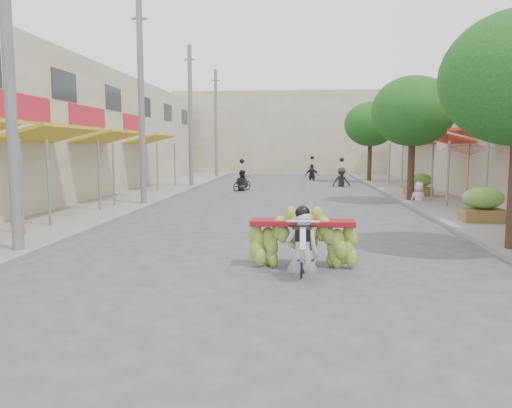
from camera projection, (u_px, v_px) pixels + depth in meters
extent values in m
plane|color=#515156|center=(252.00, 304.00, 7.51)|extent=(120.00, 120.00, 0.00)
cube|color=gray|center=(130.00, 197.00, 22.92)|extent=(4.00, 60.00, 0.12)
cube|color=gray|center=(442.00, 199.00, 21.78)|extent=(4.00, 60.00, 0.12)
cube|color=#BEB496|center=(10.00, 132.00, 22.00)|extent=(8.00, 40.00, 6.00)
cylinder|color=slate|center=(22.00, 189.00, 12.63)|extent=(0.08, 0.08, 2.55)
cube|color=gold|center=(50.00, 134.00, 15.69)|extent=(1.77, 4.00, 0.53)
cylinder|color=slate|center=(49.00, 185.00, 14.01)|extent=(0.08, 0.08, 2.55)
cylinder|color=slate|center=(99.00, 177.00, 17.58)|extent=(0.08, 0.08, 2.55)
cube|color=#BC1935|center=(21.00, 107.00, 15.66)|extent=(0.10, 3.50, 0.80)
cube|color=gold|center=(109.00, 137.00, 20.64)|extent=(1.77, 4.00, 0.53)
cylinder|color=slate|center=(114.00, 175.00, 18.96)|extent=(0.08, 0.08, 2.55)
cylinder|color=slate|center=(143.00, 170.00, 22.53)|extent=(0.08, 0.08, 2.55)
cube|color=#BC1935|center=(88.00, 116.00, 20.61)|extent=(0.10, 3.50, 0.80)
cube|color=gold|center=(151.00, 139.00, 26.58)|extent=(1.77, 4.00, 0.53)
cylinder|color=slate|center=(157.00, 168.00, 24.90)|extent=(0.08, 0.08, 2.55)
cylinder|color=slate|center=(175.00, 165.00, 28.47)|extent=(0.08, 0.08, 2.55)
cube|color=#BC1935|center=(135.00, 123.00, 26.55)|extent=(0.10, 3.50, 0.80)
cube|color=#1E2328|center=(64.00, 86.00, 18.52)|extent=(0.08, 2.00, 1.10)
cube|color=#1E2328|center=(113.00, 98.00, 23.47)|extent=(0.08, 2.00, 1.10)
cube|color=#1E2328|center=(145.00, 107.00, 28.42)|extent=(0.08, 2.00, 1.10)
cube|color=#1E2328|center=(168.00, 113.00, 33.37)|extent=(0.08, 2.00, 1.10)
cube|color=#1E2328|center=(184.00, 117.00, 38.32)|extent=(0.08, 2.00, 1.10)
cube|color=#B62C18|center=(493.00, 134.00, 16.51)|extent=(1.77, 4.20, 0.53)
cylinder|color=slate|center=(486.00, 183.00, 14.87)|extent=(0.08, 0.08, 2.55)
cylinder|color=slate|center=(448.00, 175.00, 18.63)|extent=(0.08, 0.08, 2.55)
cube|color=#B62C18|center=(441.00, 138.00, 22.45)|extent=(1.77, 4.20, 0.53)
cylinder|color=slate|center=(432.00, 172.00, 20.81)|extent=(0.08, 0.08, 2.55)
cylinder|color=slate|center=(412.00, 168.00, 24.57)|extent=(0.08, 0.08, 2.55)
cube|color=#B62C18|center=(411.00, 139.00, 28.39)|extent=(1.77, 4.20, 0.53)
cylinder|color=slate|center=(402.00, 167.00, 26.75)|extent=(0.08, 0.08, 2.55)
cylinder|color=slate|center=(389.00, 164.00, 30.51)|extent=(0.08, 0.08, 2.55)
cube|color=#BEB496|center=(290.00, 134.00, 44.73)|extent=(20.00, 6.00, 7.00)
cylinder|color=slate|center=(9.00, 68.00, 10.46)|extent=(0.24, 0.24, 8.00)
cylinder|color=slate|center=(141.00, 104.00, 19.37)|extent=(0.24, 0.24, 8.00)
cube|color=slate|center=(139.00, 19.00, 19.00)|extent=(0.60, 0.08, 0.08)
cylinder|color=slate|center=(190.00, 117.00, 28.28)|extent=(0.24, 0.24, 8.00)
cube|color=slate|center=(190.00, 59.00, 27.91)|extent=(0.60, 0.08, 0.08)
cylinder|color=slate|center=(216.00, 124.00, 37.19)|extent=(0.24, 0.24, 8.00)
cube|color=slate|center=(216.00, 80.00, 36.82)|extent=(0.60, 0.08, 0.08)
cylinder|color=#3A2719|center=(411.00, 165.00, 20.75)|extent=(0.28, 0.28, 3.20)
ellipsoid|color=#1D5719|center=(413.00, 111.00, 20.49)|extent=(3.40, 3.40, 2.90)
cylinder|color=#3A2719|center=(370.00, 158.00, 32.63)|extent=(0.28, 0.28, 3.20)
ellipsoid|color=#1D5719|center=(371.00, 124.00, 32.37)|extent=(3.40, 3.40, 2.90)
cube|color=brown|center=(483.00, 213.00, 14.88)|extent=(1.20, 0.80, 0.50)
ellipsoid|color=#62A53D|center=(484.00, 194.00, 14.82)|extent=(1.20, 0.88, 0.66)
cube|color=brown|center=(418.00, 190.00, 22.80)|extent=(1.20, 0.80, 0.50)
ellipsoid|color=#62A53D|center=(419.00, 177.00, 22.74)|extent=(1.20, 0.88, 0.66)
imported|color=black|center=(302.00, 245.00, 9.43)|extent=(0.52, 1.72, 1.01)
cylinder|color=silver|center=(303.00, 246.00, 8.77)|extent=(0.10, 0.66, 0.66)
cube|color=black|center=(303.00, 235.00, 8.85)|extent=(0.28, 0.22, 0.22)
cylinder|color=silver|center=(303.00, 222.00, 8.93)|extent=(0.60, 0.05, 0.05)
cube|color=maroon|center=(302.00, 222.00, 9.73)|extent=(2.02, 0.55, 0.10)
imported|color=silver|center=(303.00, 211.00, 9.31)|extent=(0.62, 0.46, 1.72)
sphere|color=black|center=(303.00, 167.00, 9.18)|extent=(0.28, 0.28, 0.28)
imported|color=red|center=(470.00, 141.00, 15.89)|extent=(2.59, 2.59, 1.84)
imported|color=white|center=(419.00, 182.00, 20.77)|extent=(0.88, 0.70, 1.56)
imported|color=black|center=(242.00, 183.00, 26.51)|extent=(1.17, 1.52, 0.81)
imported|color=#24262C|center=(242.00, 170.00, 26.43)|extent=(0.93, 0.81, 1.65)
sphere|color=black|center=(242.00, 161.00, 26.38)|extent=(0.26, 0.26, 0.26)
imported|color=black|center=(341.00, 179.00, 29.27)|extent=(0.62, 1.60, 0.92)
imported|color=#24262C|center=(342.00, 168.00, 29.19)|extent=(1.11, 0.67, 1.65)
sphere|color=black|center=(342.00, 160.00, 29.14)|extent=(0.26, 0.26, 0.26)
imported|color=black|center=(312.00, 174.00, 34.93)|extent=(0.84, 1.67, 0.90)
imported|color=#24262C|center=(312.00, 164.00, 34.85)|extent=(1.04, 0.70, 1.65)
sphere|color=black|center=(312.00, 158.00, 34.80)|extent=(0.26, 0.26, 0.26)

